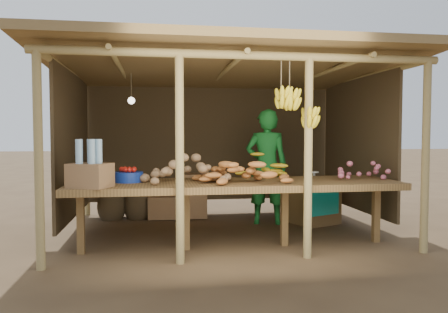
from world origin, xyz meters
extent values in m
plane|color=brown|center=(0.00, 0.00, 0.00)|extent=(60.00, 60.00, 0.00)
cylinder|color=#A18953|center=(-2.10, -1.50, 1.10)|extent=(0.09, 0.09, 2.20)
cylinder|color=#A18953|center=(2.10, -1.50, 1.10)|extent=(0.09, 0.09, 2.20)
cylinder|color=#A18953|center=(-2.10, 1.50, 1.10)|extent=(0.09, 0.09, 2.20)
cylinder|color=#A18953|center=(2.10, 1.50, 1.10)|extent=(0.09, 0.09, 2.20)
cylinder|color=#A18953|center=(-0.70, -1.50, 1.10)|extent=(0.09, 0.09, 2.20)
cylinder|color=#A18953|center=(0.70, -1.50, 1.10)|extent=(0.09, 0.09, 2.20)
cylinder|color=#A18953|center=(0.00, -1.50, 2.20)|extent=(4.40, 0.09, 0.09)
cylinder|color=#A18953|center=(0.00, 1.50, 2.20)|extent=(4.40, 0.09, 0.09)
cube|color=olive|center=(0.00, 0.00, 2.29)|extent=(4.70, 3.50, 0.28)
cube|color=#483821|center=(0.00, 1.48, 1.21)|extent=(4.20, 0.04, 1.98)
cube|color=#483821|center=(-2.08, 0.20, 1.21)|extent=(0.04, 2.40, 1.98)
cube|color=#483821|center=(2.08, 0.20, 1.21)|extent=(0.04, 2.40, 1.98)
cube|color=brown|center=(0.00, -0.95, 0.76)|extent=(3.90, 1.05, 0.08)
cube|color=brown|center=(-1.80, -0.95, 0.36)|extent=(0.08, 0.08, 0.72)
cube|color=brown|center=(-0.60, -0.95, 0.36)|extent=(0.08, 0.08, 0.72)
cube|color=brown|center=(0.60, -0.95, 0.36)|extent=(0.08, 0.08, 0.72)
cube|color=brown|center=(1.80, -0.95, 0.36)|extent=(0.08, 0.08, 0.72)
cylinder|color=navy|center=(-1.27, -0.81, 0.86)|extent=(0.34, 0.34, 0.12)
cube|color=brown|center=(-1.64, -1.28, 0.93)|extent=(0.50, 0.46, 0.26)
imported|color=#1A782B|center=(0.71, 0.36, 0.87)|extent=(0.72, 0.56, 1.74)
cube|color=brown|center=(1.44, 0.27, 0.28)|extent=(0.77, 0.72, 0.57)
cube|color=#0C8C80|center=(1.44, 0.27, 0.60)|extent=(0.86, 0.81, 0.06)
cube|color=brown|center=(-0.36, 0.95, 0.19)|extent=(0.45, 0.37, 0.35)
cube|color=brown|center=(-0.36, 0.95, 0.55)|extent=(0.45, 0.37, 0.35)
cube|color=brown|center=(-0.85, 0.95, 0.19)|extent=(0.45, 0.37, 0.35)
ellipsoid|color=#483821|center=(-1.66, 1.04, 0.27)|extent=(0.45, 0.45, 0.61)
ellipsoid|color=#483821|center=(-1.24, 1.04, 0.27)|extent=(0.45, 0.45, 0.61)
camera|label=1|loc=(-0.94, -6.06, 1.37)|focal=35.00mm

